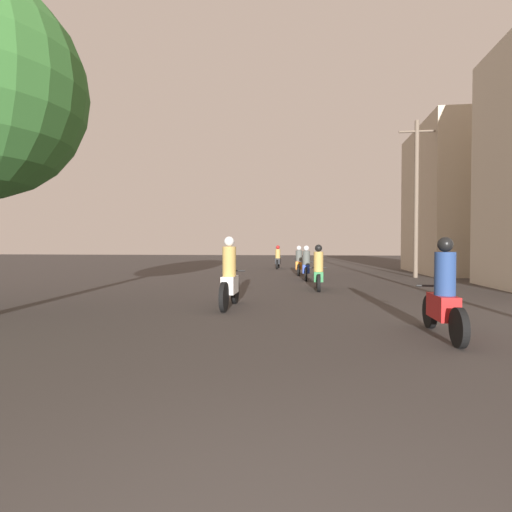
# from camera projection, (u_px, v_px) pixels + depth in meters

# --- Properties ---
(motorcycle_red) EXTENTS (0.60, 1.99, 1.62)m
(motorcycle_red) POSITION_uv_depth(u_px,v_px,m) (444.00, 297.00, 6.44)
(motorcycle_red) COLOR black
(motorcycle_red) RESTS_ON ground_plane
(motorcycle_white) EXTENTS (0.60, 2.04, 1.70)m
(motorcycle_white) POSITION_uv_depth(u_px,v_px,m) (230.00, 279.00, 9.52)
(motorcycle_white) COLOR black
(motorcycle_white) RESTS_ON ground_plane
(motorcycle_green) EXTENTS (0.60, 1.83, 1.52)m
(motorcycle_green) POSITION_uv_depth(u_px,v_px,m) (318.00, 272.00, 13.37)
(motorcycle_green) COLOR black
(motorcycle_green) RESTS_ON ground_plane
(motorcycle_blue) EXTENTS (0.60, 1.93, 1.49)m
(motorcycle_blue) POSITION_uv_depth(u_px,v_px,m) (306.00, 266.00, 17.22)
(motorcycle_blue) COLOR black
(motorcycle_blue) RESTS_ON ground_plane
(motorcycle_orange) EXTENTS (0.60, 1.97, 1.48)m
(motorcycle_orange) POSITION_uv_depth(u_px,v_px,m) (299.00, 263.00, 20.16)
(motorcycle_orange) COLOR black
(motorcycle_orange) RESTS_ON ground_plane
(motorcycle_black) EXTENTS (0.60, 1.97, 1.49)m
(motorcycle_black) POSITION_uv_depth(u_px,v_px,m) (278.00, 259.00, 25.65)
(motorcycle_black) COLOR black
(motorcycle_black) RESTS_ON ground_plane
(building_right_far) EXTENTS (5.54, 7.07, 7.84)m
(building_right_far) POSITION_uv_depth(u_px,v_px,m) (470.00, 200.00, 21.30)
(building_right_far) COLOR beige
(building_right_far) RESTS_ON ground_plane
(utility_pole_far) EXTENTS (1.60, 0.20, 7.23)m
(utility_pole_far) POSITION_uv_depth(u_px,v_px,m) (416.00, 196.00, 18.38)
(utility_pole_far) COLOR #6B5B4C
(utility_pole_far) RESTS_ON ground_plane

